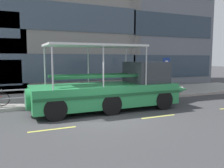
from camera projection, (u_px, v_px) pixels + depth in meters
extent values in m
plane|color=#3D3D3F|center=(103.00, 118.00, 10.59)|extent=(120.00, 120.00, 0.00)
cube|color=#99968E|center=(72.00, 97.00, 15.67)|extent=(32.00, 4.80, 0.18)
cube|color=#B2ADA3|center=(83.00, 104.00, 13.40)|extent=(32.00, 0.18, 0.18)
cube|color=#DBD64C|center=(52.00, 129.00, 8.84)|extent=(1.80, 0.12, 0.01)
cube|color=#DBD64C|center=(158.00, 117.00, 10.78)|extent=(1.80, 0.12, 0.01)
cube|color=#3D4C5B|center=(65.00, 68.00, 18.04)|extent=(12.44, 0.06, 2.12)
cube|color=#3D4C5B|center=(63.00, 16.00, 17.62)|extent=(12.44, 0.06, 2.12)
cube|color=#2D3D4C|center=(174.00, 66.00, 22.28)|extent=(8.86, 0.06, 2.09)
cube|color=#2D3D4C|center=(175.00, 25.00, 21.86)|extent=(8.86, 0.06, 2.09)
cylinder|color=#9EA0A8|center=(92.00, 86.00, 13.89)|extent=(11.25, 0.07, 0.07)
cylinder|color=#9EA0A8|center=(92.00, 93.00, 13.93)|extent=(11.25, 0.06, 0.06)
cylinder|color=#9EA0A8|center=(25.00, 97.00, 12.42)|extent=(0.09, 0.09, 0.84)
cylinder|color=#9EA0A8|center=(61.00, 95.00, 13.18)|extent=(0.09, 0.09, 0.84)
cylinder|color=#9EA0A8|center=(92.00, 93.00, 13.93)|extent=(0.09, 0.09, 0.84)
cylinder|color=#9EA0A8|center=(121.00, 91.00, 14.69)|extent=(0.09, 0.09, 0.84)
cylinder|color=#9EA0A8|center=(146.00, 90.00, 15.45)|extent=(0.09, 0.09, 0.84)
cylinder|color=#9EA0A8|center=(169.00, 88.00, 16.20)|extent=(0.09, 0.09, 0.84)
cylinder|color=#4C4F54|center=(166.00, 76.00, 16.72)|extent=(0.08, 0.08, 2.49)
cube|color=navy|center=(166.00, 63.00, 16.58)|extent=(0.60, 0.04, 0.76)
cube|color=white|center=(167.00, 63.00, 16.56)|extent=(0.24, 0.01, 0.36)
torus|color=black|center=(3.00, 99.00, 12.31)|extent=(0.70, 0.04, 0.70)
cylinder|color=#A5A5AA|center=(1.00, 90.00, 12.24)|extent=(0.03, 0.46, 0.03)
cube|color=#2D9351|center=(106.00, 94.00, 12.12)|extent=(7.44, 2.50, 1.06)
cone|color=#2D9351|center=(176.00, 90.00, 13.96)|extent=(1.67, 1.01, 1.01)
cylinder|color=#2D9351|center=(30.00, 100.00, 10.62)|extent=(0.37, 1.01, 1.01)
cube|color=#19512C|center=(116.00, 95.00, 10.95)|extent=(7.44, 0.04, 0.12)
sphere|color=white|center=(182.00, 88.00, 14.13)|extent=(0.22, 0.22, 0.22)
cube|color=#33383D|center=(146.00, 72.00, 12.98)|extent=(1.86, 2.10, 1.14)
cube|color=silver|center=(95.00, 46.00, 11.63)|extent=(4.84, 2.30, 0.10)
cylinder|color=#B2B2B7|center=(126.00, 65.00, 13.66)|extent=(0.07, 0.07, 1.90)
cylinder|color=#B2B2B7|center=(146.00, 66.00, 11.66)|extent=(0.07, 0.07, 1.90)
cylinder|color=#B2B2B7|center=(88.00, 65.00, 12.74)|extent=(0.07, 0.07, 1.90)
cylinder|color=#B2B2B7|center=(103.00, 67.00, 10.74)|extent=(0.07, 0.07, 1.90)
cylinder|color=#B2B2B7|center=(45.00, 66.00, 11.81)|extent=(0.07, 0.07, 1.90)
cylinder|color=#B2B2B7|center=(52.00, 67.00, 9.81)|extent=(0.07, 0.07, 1.90)
cube|color=#19512C|center=(91.00, 75.00, 12.34)|extent=(4.45, 0.28, 0.12)
cube|color=#19512C|center=(100.00, 77.00, 11.25)|extent=(4.45, 0.28, 0.12)
cylinder|color=black|center=(141.00, 94.00, 14.33)|extent=(1.00, 0.28, 1.00)
cylinder|color=black|center=(163.00, 100.00, 12.24)|extent=(1.00, 0.28, 1.00)
cylinder|color=black|center=(95.00, 97.00, 13.13)|extent=(1.00, 0.28, 1.00)
cylinder|color=black|center=(111.00, 105.00, 11.04)|extent=(1.00, 0.28, 1.00)
cylinder|color=black|center=(47.00, 101.00, 12.08)|extent=(1.00, 0.28, 1.00)
cylinder|color=black|center=(55.00, 109.00, 9.98)|extent=(1.00, 0.28, 1.00)
cylinder|color=#1E2338|center=(140.00, 87.00, 16.99)|extent=(0.11, 0.11, 0.88)
cylinder|color=#1E2338|center=(138.00, 87.00, 17.09)|extent=(0.11, 0.11, 0.88)
cube|color=maroon|center=(139.00, 76.00, 16.95)|extent=(0.34, 0.38, 0.62)
cylinder|color=maroon|center=(142.00, 77.00, 16.84)|extent=(0.08, 0.08, 0.56)
cylinder|color=maroon|center=(136.00, 77.00, 17.08)|extent=(0.08, 0.08, 0.56)
sphere|color=tan|center=(139.00, 70.00, 16.90)|extent=(0.24, 0.24, 0.24)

